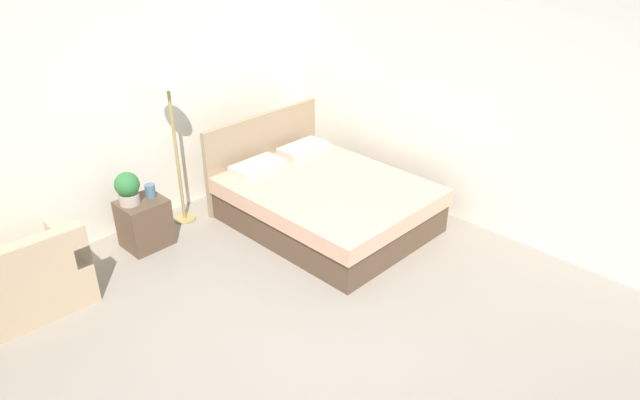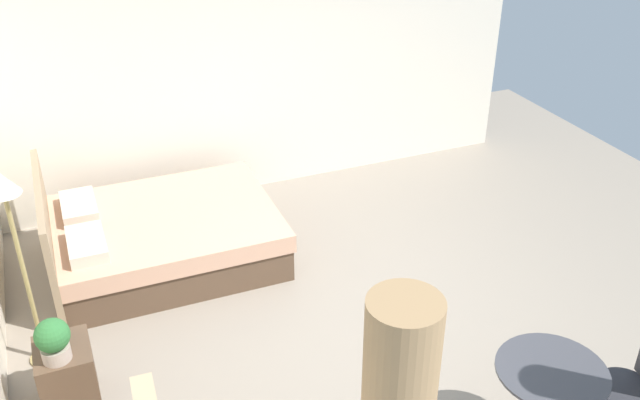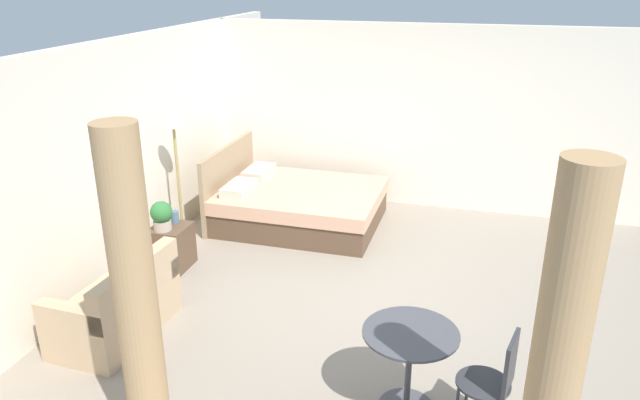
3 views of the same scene
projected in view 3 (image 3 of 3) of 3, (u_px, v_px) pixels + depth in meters
ground_plane at (385, 298)px, 6.42m from camera, size 8.70×9.09×0.02m
wall_back at (120, 158)px, 6.70m from camera, size 8.70×0.12×2.60m
wall_right at (423, 118)px, 8.50m from camera, size 0.12×6.09×2.60m
bed at (296, 204)px, 8.18m from camera, size 1.68×2.15×1.03m
couch at (118, 308)px, 5.67m from camera, size 1.24×0.77×0.79m
nightstand at (172, 247)px, 6.98m from camera, size 0.45×0.40×0.52m
potted_plant at (162, 215)px, 6.74m from camera, size 0.25×0.25×0.34m
vase at (174, 217)px, 6.97m from camera, size 0.10×0.10×0.14m
floor_lamp at (175, 141)px, 7.13m from camera, size 0.25×0.25×1.71m
balcony_table at (409, 355)px, 4.62m from camera, size 0.74×0.74×0.72m
cafe_chair_near_window at (496, 378)px, 4.30m from camera, size 0.48×0.48×0.90m
curtain_left at (556, 370)px, 3.30m from camera, size 0.29×0.29×2.45m
curtain_right at (136, 304)px, 3.95m from camera, size 0.28×0.28×2.45m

